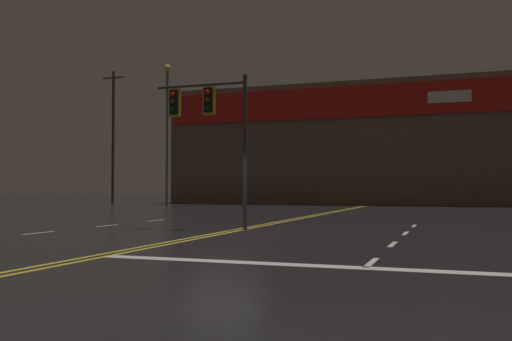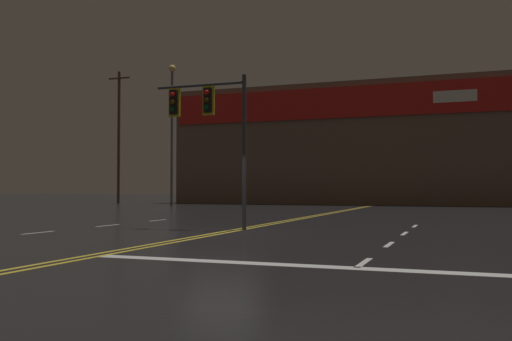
{
  "view_description": "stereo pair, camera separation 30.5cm",
  "coord_description": "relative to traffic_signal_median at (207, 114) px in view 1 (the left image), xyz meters",
  "views": [
    {
      "loc": [
        6.79,
        -15.99,
        1.36
      ],
      "look_at": [
        0.0,
        3.17,
        2.0
      ],
      "focal_mm": 40.0,
      "sensor_mm": 36.0,
      "label": 1
    },
    {
      "loc": [
        7.08,
        -15.88,
        1.36
      ],
      "look_at": [
        0.0,
        3.17,
        2.0
      ],
      "focal_mm": 40.0,
      "sensor_mm": 36.0,
      "label": 2
    }
  ],
  "objects": [
    {
      "name": "ground_plane",
      "position": [
        1.17,
        -1.54,
        -3.87
      ],
      "size": [
        200.0,
        200.0,
        0.0
      ],
      "primitive_type": "plane",
      "color": "black"
    },
    {
      "name": "utility_pole_row",
      "position": [
        0.8,
        26.6,
        2.15
      ],
      "size": [
        48.1,
        0.26,
        12.01
      ],
      "color": "#4C3828",
      "rests_on": "ground"
    },
    {
      "name": "building_backdrop",
      "position": [
        1.17,
        33.73,
        1.25
      ],
      "size": [
        35.72,
        10.23,
        10.22
      ],
      "color": "brown",
      "rests_on": "ground"
    },
    {
      "name": "road_markings",
      "position": [
        2.25,
        -2.81,
        -3.87
      ],
      "size": [
        15.7,
        60.0,
        0.01
      ],
      "color": "gold",
      "rests_on": "ground"
    },
    {
      "name": "streetlight_near_right",
      "position": [
        -13.32,
        21.77,
        3.02
      ],
      "size": [
        0.56,
        0.56,
        11.03
      ],
      "color": "#59595E",
      "rests_on": "ground"
    },
    {
      "name": "traffic_signal_median",
      "position": [
        0.0,
        0.0,
        0.0
      ],
      "size": [
        3.32,
        0.36,
        5.13
      ],
      "color": "#38383D",
      "rests_on": "ground"
    }
  ]
}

